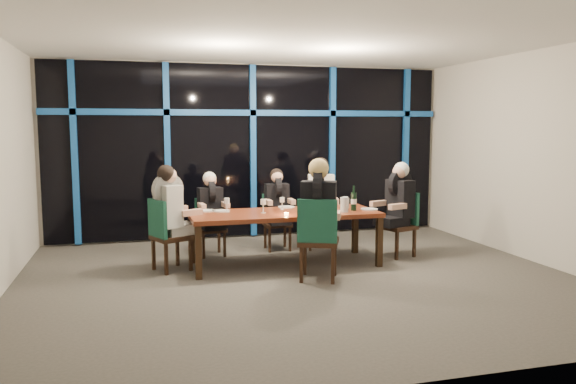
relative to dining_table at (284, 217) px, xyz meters
name	(u,v)px	position (x,y,z in m)	size (l,w,h in m)	color
room	(301,118)	(0.00, -0.80, 1.34)	(7.04, 7.00, 3.02)	#524F49
window_wall	(253,148)	(0.01, 2.13, 0.87)	(6.86, 0.43, 2.94)	black
dining_table	(284,217)	(0.00, 0.00, 0.00)	(2.60, 1.00, 0.75)	maroon
chair_far_left	(210,223)	(-0.92, 0.91, -0.20)	(0.44, 0.44, 0.86)	black
chair_far_mid	(276,218)	(0.15, 1.04, -0.20)	(0.41, 0.41, 0.87)	black
chair_far_right	(321,213)	(0.86, 0.97, -0.13)	(0.55, 0.55, 0.98)	black
chair_end_left	(166,231)	(-1.61, 0.07, -0.14)	(0.60, 0.60, 0.97)	black
chair_end_right	(402,220)	(1.84, 0.08, -0.15)	(0.56, 0.56, 0.96)	black
chair_near_mid	(318,235)	(0.19, -0.93, -0.10)	(0.64, 0.64, 1.05)	black
diner_far_left	(211,201)	(-0.91, 0.83, 0.14)	(0.45, 0.56, 0.84)	black
diner_far_mid	(277,197)	(0.15, 0.96, 0.15)	(0.43, 0.54, 0.85)	black
diner_far_right	(321,190)	(0.84, 0.88, 0.26)	(0.56, 0.66, 0.96)	white
diner_end_left	(170,202)	(-1.54, 0.11, 0.25)	(0.67, 0.61, 0.95)	black
diner_end_right	(398,195)	(1.76, 0.06, 0.23)	(0.65, 0.57, 0.93)	black
diner_near_mid	(319,201)	(0.22, -0.84, 0.32)	(0.66, 0.72, 1.02)	black
plate_far_left	(221,211)	(-0.84, 0.28, 0.08)	(0.24, 0.24, 0.01)	white
plate_far_mid	(286,207)	(0.14, 0.40, 0.08)	(0.24, 0.24, 0.01)	white
plate_far_right	(324,206)	(0.70, 0.34, 0.08)	(0.24, 0.24, 0.01)	white
plate_end_left	(207,211)	(-1.02, 0.34, 0.08)	(0.24, 0.24, 0.01)	white
plate_end_right	(369,209)	(1.22, -0.12, 0.08)	(0.24, 0.24, 0.01)	white
plate_near_mid	(322,213)	(0.45, -0.33, 0.08)	(0.24, 0.24, 0.01)	white
wine_bottle	(354,201)	(0.98, -0.14, 0.20)	(0.08, 0.08, 0.36)	black
water_pitcher	(344,205)	(0.80, -0.24, 0.17)	(0.13, 0.11, 0.21)	silver
tea_light	(286,214)	(-0.05, -0.28, 0.08)	(0.06, 0.06, 0.03)	#F49C49
wine_glass_a	(263,203)	(-0.30, -0.01, 0.21)	(0.07, 0.07, 0.19)	silver
wine_glass_b	(282,201)	(0.03, 0.21, 0.20)	(0.07, 0.07, 0.18)	silver
wine_glass_c	(319,200)	(0.52, 0.05, 0.20)	(0.07, 0.07, 0.19)	white
wine_glass_d	(227,202)	(-0.77, 0.19, 0.21)	(0.08, 0.08, 0.20)	silver
wine_glass_e	(346,200)	(0.94, 0.07, 0.20)	(0.07, 0.07, 0.17)	silver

